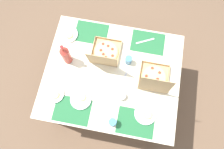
{
  "coord_description": "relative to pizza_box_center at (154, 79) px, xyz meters",
  "views": [
    {
      "loc": [
        -0.13,
        0.66,
        2.81
      ],
      "look_at": [
        0.0,
        0.0,
        0.72
      ],
      "focal_mm": 34.03,
      "sensor_mm": 36.0,
      "label": 1
    }
  ],
  "objects": [
    {
      "name": "ground_plane",
      "position": [
        0.43,
        0.02,
        -0.77
      ],
      "size": [
        6.0,
        6.0,
        0.0
      ],
      "primitive_type": "plane",
      "color": "brown"
    },
    {
      "name": "dining_table",
      "position": [
        0.43,
        0.02,
        -0.14
      ],
      "size": [
        1.4,
        1.17,
        0.72
      ],
      "color": "#3F3328",
      "rests_on": "ground_plane"
    },
    {
      "name": "placemat_near_left",
      "position": [
        0.11,
        -0.42,
        -0.05
      ],
      "size": [
        0.36,
        0.26,
        0.0
      ],
      "primitive_type": "cube",
      "color": "#236638",
      "rests_on": "dining_table"
    },
    {
      "name": "placemat_near_right",
      "position": [
        0.74,
        -0.42,
        -0.05
      ],
      "size": [
        0.36,
        0.26,
        0.0
      ],
      "primitive_type": "cube",
      "color": "#236638",
      "rests_on": "dining_table"
    },
    {
      "name": "placemat_far_left",
      "position": [
        0.11,
        0.45,
        -0.05
      ],
      "size": [
        0.36,
        0.26,
        0.0
      ],
      "primitive_type": "cube",
      "color": "#236638",
      "rests_on": "dining_table"
    },
    {
      "name": "placemat_far_right",
      "position": [
        0.74,
        0.45,
        -0.05
      ],
      "size": [
        0.36,
        0.26,
        0.0
      ],
      "primitive_type": "cube",
      "color": "#236638",
      "rests_on": "dining_table"
    },
    {
      "name": "pizza_box_center",
      "position": [
        0.0,
        0.0,
        0.0
      ],
      "size": [
        0.3,
        0.3,
        0.33
      ],
      "color": "tan",
      "rests_on": "dining_table"
    },
    {
      "name": "pizza_box_corner_left",
      "position": [
        0.54,
        -0.18,
        -0.0
      ],
      "size": [
        0.3,
        0.34,
        0.33
      ],
      "color": "tan",
      "rests_on": "dining_table"
    },
    {
      "name": "plate_near_left",
      "position": [
        0.03,
        0.35,
        -0.04
      ],
      "size": [
        0.22,
        0.22,
        0.03
      ],
      "color": "white",
      "rests_on": "dining_table"
    },
    {
      "name": "plate_far_right",
      "position": [
        0.68,
        0.33,
        -0.04
      ],
      "size": [
        0.21,
        0.21,
        0.03
      ],
      "color": "white",
      "rests_on": "dining_table"
    },
    {
      "name": "plate_middle",
      "position": [
        0.96,
        0.33,
        -0.04
      ],
      "size": [
        0.2,
        0.2,
        0.03
      ],
      "color": "white",
      "rests_on": "dining_table"
    },
    {
      "name": "plate_near_right",
      "position": [
        0.98,
        -0.34,
        -0.04
      ],
      "size": [
        0.21,
        0.21,
        0.03
      ],
      "color": "white",
      "rests_on": "dining_table"
    },
    {
      "name": "soda_bottle",
      "position": [
        0.91,
        -0.06,
        0.08
      ],
      "size": [
        0.09,
        0.09,
        0.32
      ],
      "color": "#B2382D",
      "rests_on": "dining_table"
    },
    {
      "name": "cup_clear_right",
      "position": [
        0.33,
        0.5,
        -0.01
      ],
      "size": [
        0.07,
        0.07,
        0.09
      ],
      "primitive_type": "cylinder",
      "color": "teal",
      "rests_on": "dining_table"
    },
    {
      "name": "cup_clear_left",
      "position": [
        0.29,
        -0.15,
        -0.0
      ],
      "size": [
        0.07,
        0.07,
        0.1
      ],
      "primitive_type": "cylinder",
      "color": "teal",
      "rests_on": "dining_table"
    },
    {
      "name": "condiment_bowl",
      "position": [
        0.29,
        0.23,
        -0.03
      ],
      "size": [
        0.09,
        0.09,
        0.05
      ],
      "primitive_type": "cylinder",
      "color": "white",
      "rests_on": "dining_table"
    },
    {
      "name": "fork_by_far_right",
      "position": [
        0.3,
        0.03,
        -0.05
      ],
      "size": [
        0.08,
        0.18,
        0.0
      ],
      "primitive_type": "cube",
      "rotation": [
        0.0,
        0.0,
        1.24
      ],
      "color": "#B7B7BC",
      "rests_on": "dining_table"
    },
    {
      "name": "knife_by_far_left",
      "position": [
        0.14,
        -0.42,
        -0.05
      ],
      "size": [
        0.2,
        0.11,
        0.0
      ],
      "primitive_type": "cube",
      "rotation": [
        0.0,
        0.0,
        3.61
      ],
      "color": "#B7B7BC",
      "rests_on": "dining_table"
    }
  ]
}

